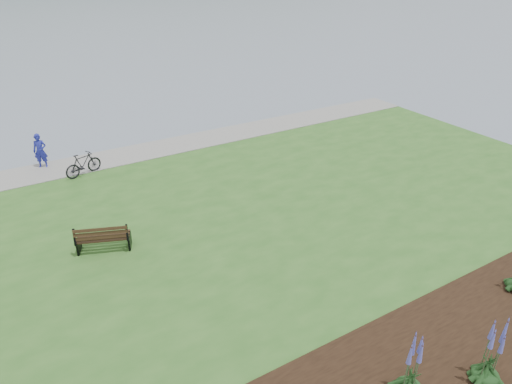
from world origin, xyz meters
The scene contains 9 objects.
ground centered at (0.00, 0.00, 0.00)m, with size 600.00×600.00×0.00m, color slate.
lawn centered at (0.00, -2.00, 0.20)m, with size 34.00×20.00×0.40m, color #2E5E21.
shoreline_path centered at (0.00, 6.90, 0.42)m, with size 34.00×2.20×0.03m, color gray.
garden_bed centered at (3.00, -9.80, 0.42)m, with size 24.00×4.40×0.04m, color black.
park_bench centered at (-3.34, -0.63, 0.92)m, with size 1.81×1.24×1.04m.
person centered at (-4.00, 7.50, 1.34)m, with size 0.68×0.47×1.88m, color navy.
bicycle_b centered at (-2.57, 5.69, 0.91)m, with size 1.70×0.49×1.03m, color black.
echium_0 centered at (2.75, -10.31, 1.19)m, with size 0.62×0.62×1.88m.
echium_4 centered at (0.99, -9.65, 1.26)m, with size 0.62×0.62×2.03m.
Camera 1 is at (-5.45, -13.83, 9.09)m, focal length 32.00 mm.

